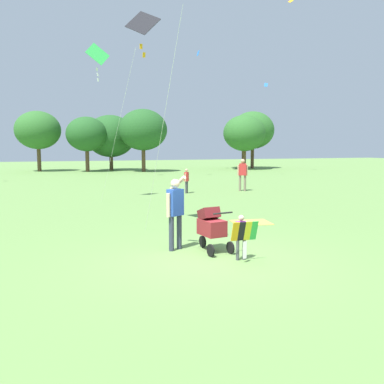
{
  "coord_description": "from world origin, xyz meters",
  "views": [
    {
      "loc": [
        -3.03,
        -7.74,
        2.41
      ],
      "look_at": [
        0.12,
        1.39,
        1.3
      ],
      "focal_mm": 37.42,
      "sensor_mm": 36.0,
      "label": 1
    }
  ],
  "objects_px": {
    "child_with_butterfly_kite": "(242,233)",
    "kite_adult_black": "(144,29)",
    "picnic_blanket": "(251,222)",
    "person_red_shirt": "(243,172)",
    "person_sitting_far": "(187,179)",
    "cooler_box": "(216,229)",
    "kite_orange_delta": "(99,59)",
    "stroller": "(211,225)",
    "person_adult_flyer": "(175,207)"
  },
  "relations": [
    {
      "from": "person_adult_flyer",
      "to": "picnic_blanket",
      "type": "xyz_separation_m",
      "value": [
        3.23,
        2.42,
        -0.99
      ]
    },
    {
      "from": "kite_adult_black",
      "to": "picnic_blanket",
      "type": "relative_size",
      "value": 5.28
    },
    {
      "from": "person_red_shirt",
      "to": "picnic_blanket",
      "type": "distance_m",
      "value": 9.09
    },
    {
      "from": "kite_orange_delta",
      "to": "cooler_box",
      "type": "bearing_deg",
      "value": -74.96
    },
    {
      "from": "child_with_butterfly_kite",
      "to": "person_adult_flyer",
      "type": "height_order",
      "value": "person_adult_flyer"
    },
    {
      "from": "picnic_blanket",
      "to": "stroller",
      "type": "bearing_deg",
      "value": -131.54
    },
    {
      "from": "person_adult_flyer",
      "to": "person_sitting_far",
      "type": "relative_size",
      "value": 1.37
    },
    {
      "from": "kite_orange_delta",
      "to": "stroller",
      "type": "bearing_deg",
      "value": -81.52
    },
    {
      "from": "person_adult_flyer",
      "to": "cooler_box",
      "type": "bearing_deg",
      "value": 36.97
    },
    {
      "from": "kite_orange_delta",
      "to": "person_sitting_far",
      "type": "bearing_deg",
      "value": 19.91
    },
    {
      "from": "person_sitting_far",
      "to": "cooler_box",
      "type": "distance_m",
      "value": 9.85
    },
    {
      "from": "kite_orange_delta",
      "to": "person_sitting_far",
      "type": "height_order",
      "value": "kite_orange_delta"
    },
    {
      "from": "child_with_butterfly_kite",
      "to": "picnic_blanket",
      "type": "distance_m",
      "value": 4.33
    },
    {
      "from": "person_red_shirt",
      "to": "person_sitting_far",
      "type": "xyz_separation_m",
      "value": [
        -3.17,
        0.02,
        -0.27
      ]
    },
    {
      "from": "kite_adult_black",
      "to": "person_sitting_far",
      "type": "bearing_deg",
      "value": 64.43
    },
    {
      "from": "child_with_butterfly_kite",
      "to": "person_red_shirt",
      "type": "distance_m",
      "value": 13.32
    },
    {
      "from": "person_red_shirt",
      "to": "kite_adult_black",
      "type": "bearing_deg",
      "value": -130.86
    },
    {
      "from": "kite_adult_black",
      "to": "cooler_box",
      "type": "distance_m",
      "value": 5.81
    },
    {
      "from": "person_red_shirt",
      "to": "stroller",
      "type": "bearing_deg",
      "value": -119.39
    },
    {
      "from": "person_sitting_far",
      "to": "picnic_blanket",
      "type": "distance_m",
      "value": 8.3
    },
    {
      "from": "person_sitting_far",
      "to": "kite_orange_delta",
      "type": "bearing_deg",
      "value": -160.09
    },
    {
      "from": "kite_orange_delta",
      "to": "person_sitting_far",
      "type": "distance_m",
      "value": 7.13
    },
    {
      "from": "person_sitting_far",
      "to": "person_red_shirt",
      "type": "bearing_deg",
      "value": -0.41
    },
    {
      "from": "person_adult_flyer",
      "to": "cooler_box",
      "type": "height_order",
      "value": "person_adult_flyer"
    },
    {
      "from": "person_sitting_far",
      "to": "cooler_box",
      "type": "xyz_separation_m",
      "value": [
        -2.32,
        -9.56,
        -0.57
      ]
    },
    {
      "from": "kite_orange_delta",
      "to": "picnic_blanket",
      "type": "relative_size",
      "value": 5.8
    },
    {
      "from": "person_sitting_far",
      "to": "cooler_box",
      "type": "relative_size",
      "value": 2.81
    },
    {
      "from": "picnic_blanket",
      "to": "child_with_butterfly_kite",
      "type": "bearing_deg",
      "value": -120.16
    },
    {
      "from": "person_sitting_far",
      "to": "picnic_blanket",
      "type": "relative_size",
      "value": 1.08
    },
    {
      "from": "person_adult_flyer",
      "to": "stroller",
      "type": "xyz_separation_m",
      "value": [
        0.75,
        -0.39,
        -0.39
      ]
    },
    {
      "from": "child_with_butterfly_kite",
      "to": "picnic_blanket",
      "type": "height_order",
      "value": "child_with_butterfly_kite"
    },
    {
      "from": "kite_adult_black",
      "to": "stroller",
      "type": "bearing_deg",
      "value": -72.05
    },
    {
      "from": "child_with_butterfly_kite",
      "to": "person_sitting_far",
      "type": "xyz_separation_m",
      "value": [
        2.72,
        11.96,
        0.16
      ]
    },
    {
      "from": "person_red_shirt",
      "to": "person_sitting_far",
      "type": "relative_size",
      "value": 1.37
    },
    {
      "from": "picnic_blanket",
      "to": "cooler_box",
      "type": "relative_size",
      "value": 2.61
    },
    {
      "from": "person_adult_flyer",
      "to": "cooler_box",
      "type": "distance_m",
      "value": 2.02
    },
    {
      "from": "child_with_butterfly_kite",
      "to": "picnic_blanket",
      "type": "xyz_separation_m",
      "value": [
        2.16,
        3.71,
        -0.57
      ]
    },
    {
      "from": "person_sitting_far",
      "to": "cooler_box",
      "type": "bearing_deg",
      "value": -103.63
    },
    {
      "from": "kite_orange_delta",
      "to": "picnic_blanket",
      "type": "xyz_separation_m",
      "value": [
        3.89,
        -6.64,
        -6.07
      ]
    },
    {
      "from": "person_adult_flyer",
      "to": "picnic_blanket",
      "type": "distance_m",
      "value": 4.16
    },
    {
      "from": "person_adult_flyer",
      "to": "kite_orange_delta",
      "type": "bearing_deg",
      "value": 94.16
    },
    {
      "from": "child_with_butterfly_kite",
      "to": "kite_adult_black",
      "type": "bearing_deg",
      "value": 108.42
    },
    {
      "from": "stroller",
      "to": "person_sitting_far",
      "type": "distance_m",
      "value": 11.47
    },
    {
      "from": "person_red_shirt",
      "to": "picnic_blanket",
      "type": "height_order",
      "value": "person_red_shirt"
    },
    {
      "from": "stroller",
      "to": "person_sitting_far",
      "type": "bearing_deg",
      "value": 74.61
    },
    {
      "from": "child_with_butterfly_kite",
      "to": "kite_orange_delta",
      "type": "distance_m",
      "value": 11.85
    },
    {
      "from": "stroller",
      "to": "kite_orange_delta",
      "type": "height_order",
      "value": "kite_orange_delta"
    },
    {
      "from": "stroller",
      "to": "person_red_shirt",
      "type": "height_order",
      "value": "person_red_shirt"
    },
    {
      "from": "kite_adult_black",
      "to": "person_sitting_far",
      "type": "height_order",
      "value": "kite_adult_black"
    },
    {
      "from": "child_with_butterfly_kite",
      "to": "stroller",
      "type": "height_order",
      "value": "stroller"
    }
  ]
}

